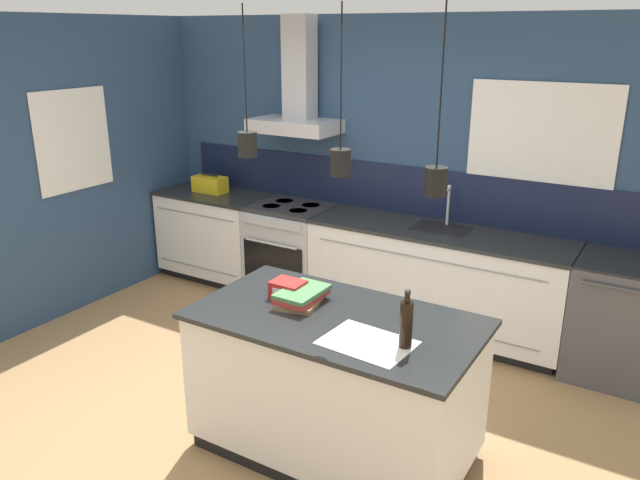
{
  "coord_description": "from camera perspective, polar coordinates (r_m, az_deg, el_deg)",
  "views": [
    {
      "loc": [
        2.27,
        -2.98,
        2.47
      ],
      "look_at": [
        0.1,
        0.61,
        1.05
      ],
      "focal_mm": 35.0,
      "sensor_mm": 36.0,
      "label": 1
    }
  ],
  "objects": [
    {
      "name": "oven_range",
      "position": [
        5.97,
        -2.62,
        -1.03
      ],
      "size": [
        0.74,
        0.66,
        0.91
      ],
      "color": "#B5B5BA",
      "rests_on": "ground_plane"
    },
    {
      "name": "counter_run_left",
      "position": [
        6.52,
        -9.42,
        0.48
      ],
      "size": [
        1.13,
        0.64,
        0.91
      ],
      "color": "black",
      "rests_on": "ground_plane"
    },
    {
      "name": "ground_plane",
      "position": [
        4.49,
        -5.3,
        -14.79
      ],
      "size": [
        16.0,
        16.0,
        0.0
      ],
      "primitive_type": "plane",
      "color": "#A87F51",
      "rests_on": "ground"
    },
    {
      "name": "counter_run_sink",
      "position": [
        5.36,
        10.54,
        -3.66
      ],
      "size": [
        2.19,
        0.64,
        1.25
      ],
      "color": "black",
      "rests_on": "ground_plane"
    },
    {
      "name": "paper_pile",
      "position": [
        3.31,
        4.35,
        -9.36
      ],
      "size": [
        0.49,
        0.38,
        0.01
      ],
      "color": "silver",
      "rests_on": "kitchen_island"
    },
    {
      "name": "wall_left",
      "position": [
        6.08,
        -20.51,
        6.47
      ],
      "size": [
        0.08,
        3.8,
        2.6
      ],
      "color": "navy",
      "rests_on": "ground_plane"
    },
    {
      "name": "kitchen_island",
      "position": [
        3.81,
        1.38,
        -13.12
      ],
      "size": [
        1.66,
        0.92,
        0.91
      ],
      "color": "black",
      "rests_on": "ground_plane"
    },
    {
      "name": "yellow_toolbox",
      "position": [
        6.4,
        -10.03,
        5.05
      ],
      "size": [
        0.34,
        0.18,
        0.19
      ],
      "color": "gold",
      "rests_on": "counter_run_left"
    },
    {
      "name": "book_stack",
      "position": [
        3.75,
        -1.69,
        -5.16
      ],
      "size": [
        0.29,
        0.37,
        0.09
      ],
      "color": "olive",
      "rests_on": "kitchen_island"
    },
    {
      "name": "dishwasher",
      "position": [
        5.09,
        25.45,
        -6.55
      ],
      "size": [
        0.63,
        0.65,
        0.91
      ],
      "color": "#4C4C51",
      "rests_on": "ground_plane"
    },
    {
      "name": "wall_back",
      "position": [
        5.6,
        6.11,
        7.12
      ],
      "size": [
        5.6,
        2.32,
        2.6
      ],
      "color": "navy",
      "rests_on": "ground_plane"
    },
    {
      "name": "red_supply_box",
      "position": [
        3.83,
        -2.93,
        -4.52
      ],
      "size": [
        0.2,
        0.16,
        0.1
      ],
      "color": "red",
      "rests_on": "kitchen_island"
    },
    {
      "name": "bottle_on_island",
      "position": [
        3.24,
        7.88,
        -7.6
      ],
      "size": [
        0.07,
        0.07,
        0.32
      ],
      "color": "black",
      "rests_on": "kitchen_island"
    }
  ]
}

